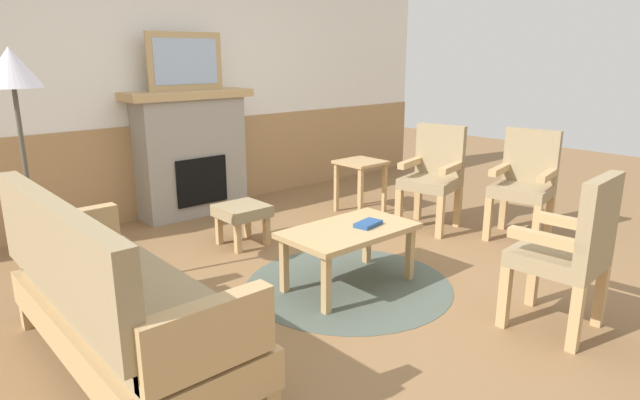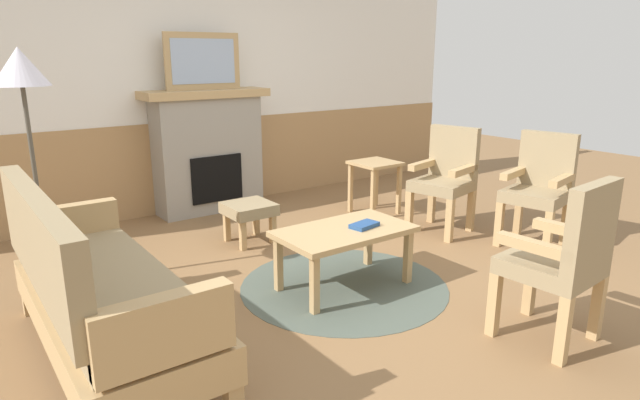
% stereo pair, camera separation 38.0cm
% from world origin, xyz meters
% --- Properties ---
extents(ground_plane, '(14.00, 14.00, 0.00)m').
position_xyz_m(ground_plane, '(0.00, 0.00, 0.00)').
color(ground_plane, olive).
extents(wall_back, '(7.20, 0.14, 2.70)m').
position_xyz_m(wall_back, '(0.00, 2.60, 1.31)').
color(wall_back, white).
rests_on(wall_back, ground_plane).
extents(fireplace, '(1.30, 0.44, 1.28)m').
position_xyz_m(fireplace, '(0.00, 2.35, 0.65)').
color(fireplace, gray).
rests_on(fireplace, ground_plane).
extents(framed_picture, '(0.80, 0.04, 0.56)m').
position_xyz_m(framed_picture, '(0.00, 2.35, 1.56)').
color(framed_picture, tan).
rests_on(framed_picture, fireplace).
extents(couch, '(0.70, 1.80, 0.98)m').
position_xyz_m(couch, '(-1.74, -0.02, 0.40)').
color(couch, tan).
rests_on(couch, ground_plane).
extents(coffee_table, '(0.96, 0.56, 0.44)m').
position_xyz_m(coffee_table, '(-0.08, -0.05, 0.39)').
color(coffee_table, tan).
rests_on(coffee_table, ground_plane).
extents(round_rug, '(1.50, 1.50, 0.01)m').
position_xyz_m(round_rug, '(-0.08, -0.05, 0.00)').
color(round_rug, '#4C564C').
rests_on(round_rug, ground_plane).
extents(book_on_table, '(0.23, 0.16, 0.03)m').
position_xyz_m(book_on_table, '(0.06, -0.11, 0.46)').
color(book_on_table, navy).
rests_on(book_on_table, coffee_table).
extents(footstool, '(0.40, 0.40, 0.36)m').
position_xyz_m(footstool, '(-0.16, 1.20, 0.28)').
color(footstool, tan).
rests_on(footstool, ground_plane).
extents(armchair_near_fireplace, '(0.58, 0.58, 0.98)m').
position_xyz_m(armchair_near_fireplace, '(1.51, 0.41, 0.54)').
color(armchair_near_fireplace, tan).
rests_on(armchair_near_fireplace, ground_plane).
extents(armchair_by_window_left, '(0.57, 0.57, 0.98)m').
position_xyz_m(armchair_by_window_left, '(1.87, -0.32, 0.54)').
color(armchair_by_window_left, tan).
rests_on(armchair_by_window_left, ground_plane).
extents(armchair_front_left, '(0.52, 0.52, 0.98)m').
position_xyz_m(armchair_front_left, '(0.44, -1.39, 0.54)').
color(armchair_front_left, tan).
rests_on(armchair_front_left, ground_plane).
extents(side_table, '(0.44, 0.44, 0.55)m').
position_xyz_m(side_table, '(1.36, 1.23, 0.43)').
color(side_table, tan).
rests_on(side_table, ground_plane).
extents(floor_lamp_by_couch, '(0.36, 0.36, 1.68)m').
position_xyz_m(floor_lamp_by_couch, '(-1.80, 1.20, 1.45)').
color(floor_lamp_by_couch, '#332D28').
rests_on(floor_lamp_by_couch, ground_plane).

